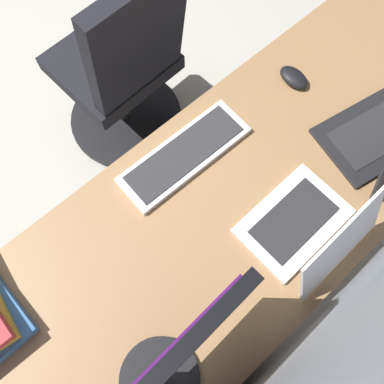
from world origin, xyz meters
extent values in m
cube|color=#936D47|center=(-0.11, 1.62, 0.71)|extent=(2.35, 0.69, 0.03)
cylinder|color=silver|center=(-1.22, 1.34, 0.35)|extent=(0.05, 0.05, 0.70)
cube|color=#936D47|center=(0.14, 1.65, 0.35)|extent=(0.40, 0.50, 0.69)
cube|color=silver|center=(0.14, 1.40, 0.35)|extent=(0.37, 0.01, 0.61)
cylinder|color=black|center=(0.23, 1.83, 0.74)|extent=(0.20, 0.20, 0.01)
cylinder|color=black|center=(0.23, 1.83, 0.79)|extent=(0.04, 0.04, 0.10)
cube|color=#4C1960|center=(0.22, 1.81, 0.99)|extent=(0.50, 0.03, 0.26)
cube|color=silver|center=(-0.32, 1.77, 0.74)|extent=(0.30, 0.21, 0.01)
cube|color=#262628|center=(-0.32, 1.77, 0.75)|extent=(0.24, 0.13, 0.00)
cube|color=silver|center=(-0.32, 1.90, 0.84)|extent=(0.30, 0.07, 0.19)
cube|color=#B2BCCC|center=(-0.32, 1.90, 0.84)|extent=(0.27, 0.06, 0.16)
cube|color=black|center=(-0.69, 1.74, 0.74)|extent=(0.34, 0.28, 0.01)
cube|color=#262628|center=(-0.69, 1.74, 0.75)|extent=(0.26, 0.19, 0.00)
cube|color=silver|center=(-0.23, 1.41, 0.74)|extent=(0.42, 0.15, 0.02)
cube|color=#2D2D30|center=(-0.23, 1.41, 0.75)|extent=(0.38, 0.12, 0.00)
ellipsoid|color=black|center=(-0.67, 1.44, 0.75)|extent=(0.06, 0.10, 0.03)
cube|color=black|center=(-0.37, 0.78, 0.46)|extent=(0.46, 0.44, 0.07)
cube|color=black|center=(-0.38, 0.99, 0.74)|extent=(0.40, 0.15, 0.50)
cylinder|color=black|center=(-0.37, 0.78, 0.24)|extent=(0.05, 0.05, 0.37)
cylinder|color=black|center=(-0.37, 0.78, 0.04)|extent=(0.56, 0.56, 0.03)
camera|label=1|loc=(0.13, 1.84, 1.84)|focal=38.39mm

